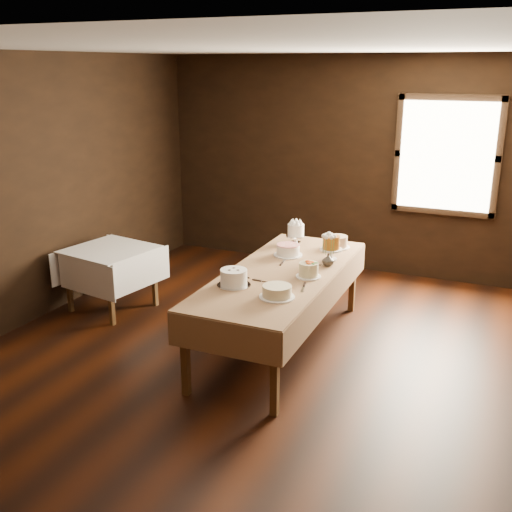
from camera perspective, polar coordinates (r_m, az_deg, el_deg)
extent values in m
cube|color=black|center=(5.87, -0.82, -9.42)|extent=(5.00, 6.00, 0.01)
cube|color=beige|center=(5.23, -0.95, 19.07)|extent=(5.00, 6.00, 0.01)
cube|color=black|center=(8.14, 8.23, 8.48)|extent=(5.00, 0.02, 2.80)
cube|color=black|center=(6.80, -20.41, 5.78)|extent=(0.02, 6.00, 2.80)
cube|color=#FFEABF|center=(7.80, 17.47, 8.95)|extent=(1.10, 0.05, 1.30)
cube|color=#492E16|center=(5.12, -6.67, -9.34)|extent=(0.06, 0.06, 0.71)
cube|color=#492E16|center=(7.08, 2.80, -1.48)|extent=(0.06, 0.06, 0.71)
cube|color=#492E16|center=(4.81, 1.78, -11.12)|extent=(0.06, 0.06, 0.71)
cube|color=#492E16|center=(6.85, 9.06, -2.34)|extent=(0.06, 0.06, 0.71)
cube|color=#492E16|center=(5.78, 2.44, -1.78)|extent=(0.96, 2.47, 0.04)
cube|color=tan|center=(5.77, 2.44, -1.53)|extent=(1.02, 2.53, 0.01)
cube|color=#492E16|center=(7.07, -17.20, -2.51)|extent=(0.06, 0.06, 0.66)
cube|color=#492E16|center=(7.48, -13.28, -1.09)|extent=(0.06, 0.06, 0.66)
cube|color=#492E16|center=(6.59, -13.50, -3.67)|extent=(0.06, 0.06, 0.66)
cube|color=#492E16|center=(7.02, -9.54, -2.08)|extent=(0.06, 0.06, 0.66)
cube|color=#492E16|center=(6.92, -13.58, 0.43)|extent=(0.88, 0.88, 0.04)
cube|color=white|center=(6.91, -13.60, 0.63)|extent=(0.98, 0.98, 0.01)
cylinder|color=silver|center=(6.68, 3.75, 1.63)|extent=(0.21, 0.21, 0.11)
cylinder|color=white|center=(6.65, 3.77, 2.58)|extent=(0.25, 0.25, 0.12)
cylinder|color=white|center=(6.59, 7.66, 0.86)|extent=(0.27, 0.27, 0.01)
cylinder|color=#D3B28D|center=(6.57, 7.68, 1.39)|extent=(0.30, 0.30, 0.11)
cylinder|color=white|center=(6.25, 3.03, 0.09)|extent=(0.30, 0.30, 0.01)
cylinder|color=white|center=(6.24, 3.03, 0.57)|extent=(0.33, 0.33, 0.10)
cylinder|color=white|center=(6.14, 7.05, 0.21)|extent=(0.23, 0.23, 0.13)
cylinder|color=#B7671A|center=(6.10, 7.10, 1.38)|extent=(0.19, 0.19, 0.13)
cylinder|color=white|center=(5.64, 4.94, -1.93)|extent=(0.23, 0.23, 0.01)
cylinder|color=beige|center=(5.62, 4.96, -1.27)|extent=(0.19, 0.19, 0.13)
cylinder|color=silver|center=(5.40, -2.10, -2.77)|extent=(0.30, 0.30, 0.01)
cylinder|color=white|center=(5.38, -2.11, -2.01)|extent=(0.31, 0.31, 0.14)
cylinder|color=white|center=(5.14, 1.98, -3.87)|extent=(0.30, 0.30, 0.01)
cylinder|color=beige|center=(5.12, 1.99, -3.31)|extent=(0.33, 0.33, 0.10)
cube|color=silver|center=(5.47, 1.21, -2.50)|extent=(0.24, 0.03, 0.01)
cube|color=silver|center=(5.33, 4.44, -3.12)|extent=(0.08, 0.24, 0.01)
cube|color=silver|center=(6.09, 2.67, -0.42)|extent=(0.06, 0.24, 0.01)
cube|color=silver|center=(5.98, 6.29, -0.85)|extent=(0.23, 0.12, 0.01)
cube|color=silver|center=(5.63, -1.03, -1.92)|extent=(0.22, 0.14, 0.01)
imported|color=#2D2823|center=(5.95, 6.79, -0.37)|extent=(0.12, 0.12, 0.12)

